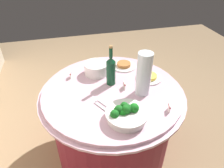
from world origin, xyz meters
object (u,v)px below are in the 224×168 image
object	(u,v)px
label_placard_mid	(71,74)
label_placard_rear	(124,85)
broccoli_bowl	(126,114)
food_plate_peanuts	(124,65)
food_plate_fried_egg	(149,77)
wine_bottle	(111,70)
label_placard_front	(169,107)
decorative_fruit_vase	(144,77)
serving_tongs	(103,106)
plate_stack	(96,68)

from	to	relation	value
label_placard_mid	label_placard_rear	distance (m)	0.48
label_placard_mid	broccoli_bowl	bearing A→B (deg)	-152.24
food_plate_peanuts	broccoli_bowl	bearing A→B (deg)	164.40
food_plate_fried_egg	wine_bottle	bearing A→B (deg)	88.93
label_placard_front	wine_bottle	bearing A→B (deg)	36.47
decorative_fruit_vase	serving_tongs	bearing A→B (deg)	104.72
food_plate_fried_egg	label_placard_mid	bearing A→B (deg)	74.81
food_plate_peanuts	wine_bottle	bearing A→B (deg)	142.40
food_plate_fried_egg	label_placard_mid	size ratio (longest dim) A/B	4.00
label_placard_front	label_placard_mid	world-z (taller)	same
broccoli_bowl	label_placard_front	size ratio (longest dim) A/B	5.09
plate_stack	label_placard_mid	distance (m)	0.23
plate_stack	food_plate_peanuts	xyz separation A→B (m)	(0.05, -0.27, -0.04)
broccoli_bowl	serving_tongs	size ratio (longest dim) A/B	1.74
plate_stack	food_plate_fried_egg	xyz separation A→B (m)	(-0.19, -0.42, -0.04)
wine_bottle	food_plate_peanuts	world-z (taller)	wine_bottle
food_plate_fried_egg	label_placard_rear	bearing A→B (deg)	109.25
food_plate_fried_egg	label_placard_mid	world-z (taller)	label_placard_mid
label_placard_mid	label_placard_rear	bearing A→B (deg)	-123.04
wine_bottle	decorative_fruit_vase	size ratio (longest dim) A/B	0.99
broccoli_bowl	plate_stack	size ratio (longest dim) A/B	1.33
decorative_fruit_vase	label_placard_front	distance (m)	0.29
broccoli_bowl	label_placard_front	world-z (taller)	broccoli_bowl
food_plate_fried_egg	label_placard_rear	world-z (taller)	label_placard_rear
label_placard_mid	label_placard_rear	world-z (taller)	same
decorative_fruit_vase	food_plate_peanuts	size ratio (longest dim) A/B	1.55
broccoli_bowl	serving_tongs	world-z (taller)	broccoli_bowl
decorative_fruit_vase	food_plate_peanuts	xyz separation A→B (m)	(0.41, 0.02, -0.13)
broccoli_bowl	wine_bottle	world-z (taller)	wine_bottle
serving_tongs	food_plate_peanuts	distance (m)	0.59
decorative_fruit_vase	serving_tongs	distance (m)	0.37
food_plate_fried_egg	label_placard_front	world-z (taller)	label_placard_front
food_plate_peanuts	label_placard_mid	bearing A→B (deg)	97.51
broccoli_bowl	food_plate_fried_egg	size ratio (longest dim) A/B	1.27
broccoli_bowl	decorative_fruit_vase	xyz separation A→B (m)	(0.24, -0.21, 0.10)
plate_stack	label_placard_front	size ratio (longest dim) A/B	3.82
label_placard_front	decorative_fruit_vase	bearing A→B (deg)	23.97
plate_stack	wine_bottle	xyz separation A→B (m)	(-0.18, -0.09, 0.08)
food_plate_fried_egg	food_plate_peanuts	bearing A→B (deg)	32.00
label_placard_rear	label_placard_front	bearing A→B (deg)	-145.63
serving_tongs	broccoli_bowl	bearing A→B (deg)	-141.31
serving_tongs	label_placard_front	bearing A→B (deg)	-109.24
wine_bottle	label_placard_front	distance (m)	0.53
decorative_fruit_vase	plate_stack	bearing A→B (deg)	38.77
wine_bottle	label_placard_rear	bearing A→B (deg)	-136.84
serving_tongs	label_placard_mid	distance (m)	0.47
broccoli_bowl	food_plate_fried_egg	xyz separation A→B (m)	(0.41, -0.33, -0.03)
broccoli_bowl	label_placard_mid	xyz separation A→B (m)	(0.59, 0.31, -0.01)
wine_bottle	decorative_fruit_vase	xyz separation A→B (m)	(-0.18, -0.20, 0.02)
decorative_fruit_vase	label_placard_mid	bearing A→B (deg)	56.04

